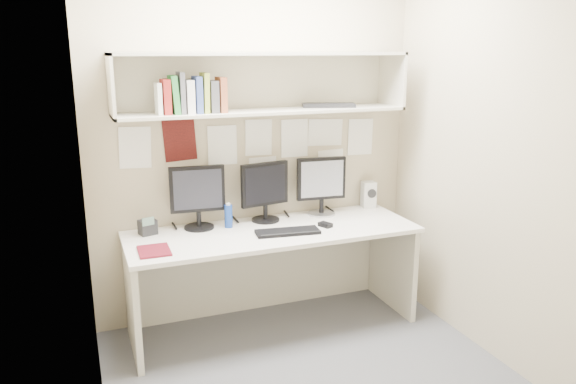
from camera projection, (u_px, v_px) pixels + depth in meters
name	position (u px, v px, depth m)	size (l,w,h in m)	color
floor	(309.00, 372.00, 3.47)	(2.40, 2.00, 0.01)	#4C4D52
wall_back	(256.00, 140.00, 4.05)	(2.40, 0.02, 2.60)	tan
wall_front	(410.00, 213.00, 2.25)	(2.40, 0.02, 2.60)	tan
wall_left	(85.00, 184.00, 2.73)	(0.02, 2.00, 2.60)	tan
wall_right	(484.00, 153.00, 3.57)	(0.02, 2.00, 2.60)	tan
desk	(273.00, 278.00, 3.97)	(2.00, 0.70, 0.73)	silver
overhead_hutch	(261.00, 82.00, 3.82)	(2.00, 0.38, 0.40)	beige
pinned_papers	(256.00, 147.00, 4.06)	(1.92, 0.01, 0.48)	white
monitor_left	(198.00, 194.00, 3.85)	(0.38, 0.21, 0.44)	black
monitor_center	(265.00, 189.00, 4.03)	(0.37, 0.20, 0.43)	black
monitor_right	(321.00, 183.00, 4.18)	(0.37, 0.20, 0.43)	#A5A5AA
keyboard	(288.00, 232.00, 3.79)	(0.43, 0.15, 0.02)	black
mouse	(325.00, 225.00, 3.93)	(0.06, 0.09, 0.03)	black
speaker	(368.00, 194.00, 4.41)	(0.12, 0.12, 0.20)	beige
blue_bottle	(228.00, 216.00, 3.91)	(0.06, 0.06, 0.18)	navy
maroon_notebook	(154.00, 251.00, 3.45)	(0.19, 0.23, 0.01)	#5B0F1A
desk_phone	(148.00, 227.00, 3.76)	(0.13, 0.12, 0.13)	black
book_stack	(191.00, 95.00, 3.58)	(0.44, 0.16, 0.26)	silver
hutch_tray	(329.00, 105.00, 3.99)	(0.37, 0.14, 0.03)	black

